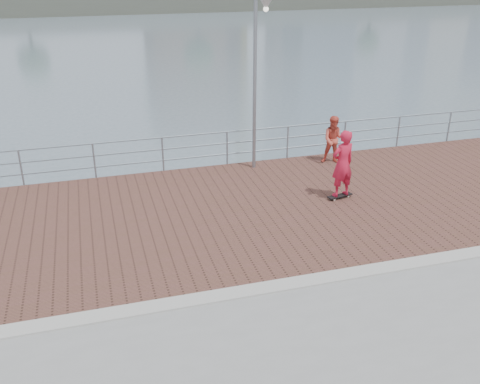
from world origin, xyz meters
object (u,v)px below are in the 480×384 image
object	(u,v)px
bystander	(334,140)
skateboarder	(343,164)
guardrail	(195,147)
street_lamp	(259,45)

from	to	relation	value
bystander	skateboarder	bearing A→B (deg)	-89.23
guardrail	skateboarder	size ratio (longest dim) A/B	20.90
street_lamp	bystander	world-z (taller)	street_lamp
skateboarder	guardrail	bearing A→B (deg)	-57.06
street_lamp	bystander	xyz separation A→B (m)	(2.57, 0.06, -3.07)
guardrail	skateboarder	xyz separation A→B (m)	(3.35, -3.41, 0.35)
guardrail	bystander	size ratio (longest dim) A/B	25.30
skateboarder	bystander	world-z (taller)	skateboarder
guardrail	street_lamp	world-z (taller)	street_lamp
guardrail	street_lamp	size ratio (longest dim) A/B	7.18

